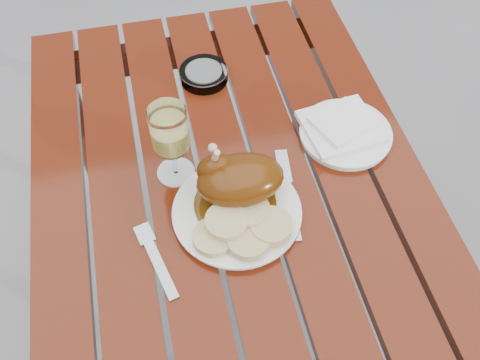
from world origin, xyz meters
name	(u,v)px	position (x,y,z in m)	size (l,w,h in m)	color
ground	(236,331)	(0.00, 0.00, 0.00)	(60.00, 60.00, 0.00)	slate
table	(235,278)	(0.00, 0.00, 0.38)	(0.80, 1.20, 0.75)	#621C0B
dinner_plate	(237,213)	(-0.01, -0.05, 0.76)	(0.25, 0.25, 0.02)	white
roast_duck	(237,179)	(0.00, -0.01, 0.81)	(0.18, 0.16, 0.12)	#4E2C08
bread_dumplings	(242,227)	(-0.01, -0.10, 0.78)	(0.19, 0.14, 0.03)	tan
wine_glass	(172,144)	(-0.11, 0.08, 0.84)	(0.08, 0.08, 0.18)	#E5DE68
side_plate	(345,134)	(0.27, 0.10, 0.76)	(0.20, 0.20, 0.02)	white
napkin	(340,127)	(0.26, 0.11, 0.77)	(0.15, 0.14, 0.01)	white
ashtray	(204,74)	(0.00, 0.34, 0.76)	(0.11, 0.11, 0.03)	#B2B7BC
fork	(158,264)	(-0.17, -0.12, 0.75)	(0.02, 0.16, 0.01)	gray
knife	(290,200)	(0.10, -0.04, 0.75)	(0.02, 0.19, 0.01)	gray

